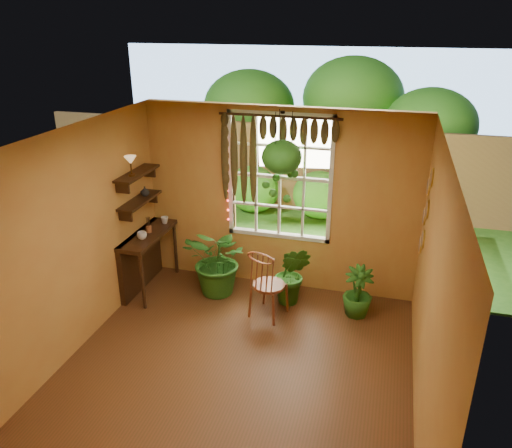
{
  "coord_description": "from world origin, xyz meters",
  "views": [
    {
      "loc": [
        1.5,
        -4.36,
        3.83
      ],
      "look_at": [
        -0.04,
        1.15,
        1.43
      ],
      "focal_mm": 35.0,
      "sensor_mm": 36.0,
      "label": 1
    }
  ],
  "objects": [
    {
      "name": "wall_left",
      "position": [
        -2.0,
        0.0,
        1.35
      ],
      "size": [
        0.0,
        4.5,
        4.5
      ],
      "primitive_type": "plane",
      "rotation": [
        1.57,
        0.0,
        1.57
      ],
      "color": "#B88A3F",
      "rests_on": "floor"
    },
    {
      "name": "window",
      "position": [
        0.0,
        2.28,
        1.7
      ],
      "size": [
        1.52,
        0.1,
        1.86
      ],
      "color": "silver",
      "rests_on": "wall_back"
    },
    {
      "name": "cup_a",
      "position": [
        -1.78,
        1.4,
        0.95
      ],
      "size": [
        0.16,
        0.16,
        0.11
      ],
      "primitive_type": "imported",
      "rotation": [
        0.0,
        0.0,
        0.16
      ],
      "color": "silver",
      "rests_on": "counter_ledge"
    },
    {
      "name": "windsor_chair",
      "position": [
        0.07,
        1.33,
        0.34
      ],
      "size": [
        0.55,
        0.56,
        1.17
      ],
      "rotation": [
        0.0,
        0.0,
        -0.29
      ],
      "color": "brown",
      "rests_on": "floor"
    },
    {
      "name": "backyard",
      "position": [
        0.24,
        6.87,
        1.28
      ],
      "size": [
        14.0,
        10.0,
        12.0
      ],
      "color": "#255C1A",
      "rests_on": "ground"
    },
    {
      "name": "potted_plant_mid",
      "position": [
        0.33,
        1.74,
        0.46
      ],
      "size": [
        0.56,
        0.47,
        0.92
      ],
      "primitive_type": "imported",
      "rotation": [
        0.0,
        0.0,
        -0.14
      ],
      "color": "#174712",
      "rests_on": "floor"
    },
    {
      "name": "shelf_lower",
      "position": [
        -1.88,
        1.6,
        1.4
      ],
      "size": [
        0.25,
        0.9,
        0.04
      ],
      "primitive_type": "cube",
      "color": "#321E0D",
      "rests_on": "wall_left"
    },
    {
      "name": "floor",
      "position": [
        0.0,
        0.0,
        0.0
      ],
      "size": [
        4.5,
        4.5,
        0.0
      ],
      "primitive_type": "plane",
      "color": "#552E18",
      "rests_on": "ground"
    },
    {
      "name": "valance_vine",
      "position": [
        -0.08,
        2.16,
        2.28
      ],
      "size": [
        1.7,
        0.12,
        1.1
      ],
      "color": "#321E0D",
      "rests_on": "window"
    },
    {
      "name": "shelf_vase",
      "position": [
        -1.87,
        1.76,
        1.49
      ],
      "size": [
        0.17,
        0.17,
        0.14
      ],
      "primitive_type": "imported",
      "rotation": [
        0.0,
        0.0,
        -0.32
      ],
      "color": "#B2AD99",
      "rests_on": "shelf_lower"
    },
    {
      "name": "cup_b",
      "position": [
        -1.72,
        2.01,
        0.95
      ],
      "size": [
        0.15,
        0.15,
        0.1
      ],
      "primitive_type": "imported",
      "rotation": [
        0.0,
        0.0,
        0.39
      ],
      "color": "beige",
      "rests_on": "counter_ledge"
    },
    {
      "name": "wall_back",
      "position": [
        0.0,
        2.25,
        1.35
      ],
      "size": [
        4.0,
        0.0,
        4.0
      ],
      "primitive_type": "plane",
      "rotation": [
        1.57,
        0.0,
        0.0
      ],
      "color": "#B88A3F",
      "rests_on": "floor"
    },
    {
      "name": "brush_jar",
      "position": [
        -1.8,
        1.64,
        1.02
      ],
      "size": [
        0.08,
        0.08,
        0.3
      ],
      "color": "brown",
      "rests_on": "counter_ledge"
    },
    {
      "name": "wall_right",
      "position": [
        2.0,
        0.0,
        1.35
      ],
      "size": [
        0.0,
        4.5,
        4.5
      ],
      "primitive_type": "plane",
      "rotation": [
        1.57,
        0.0,
        -1.57
      ],
      "color": "#B88A3F",
      "rests_on": "floor"
    },
    {
      "name": "wall_plates",
      "position": [
        1.98,
        1.79,
        1.55
      ],
      "size": [
        0.04,
        0.32,
        1.1
      ],
      "primitive_type": null,
      "color": "#F1DFC5",
      "rests_on": "wall_right"
    },
    {
      "name": "tiffany_lamp",
      "position": [
        -1.86,
        1.42,
        2.02
      ],
      "size": [
        0.16,
        0.16,
        0.27
      ],
      "color": "#553618",
      "rests_on": "shelf_upper"
    },
    {
      "name": "ceiling",
      "position": [
        0.0,
        0.0,
        2.7
      ],
      "size": [
        4.5,
        4.5,
        0.0
      ],
      "primitive_type": "plane",
      "rotation": [
        3.14,
        0.0,
        0.0
      ],
      "color": "white",
      "rests_on": "wall_back"
    },
    {
      "name": "potted_plant_right",
      "position": [
        1.25,
        1.68,
        0.36
      ],
      "size": [
        0.5,
        0.5,
        0.72
      ],
      "primitive_type": "imported",
      "rotation": [
        0.0,
        0.0,
        0.28
      ],
      "color": "#174712",
      "rests_on": "floor"
    },
    {
      "name": "counter_ledge",
      "position": [
        -1.91,
        1.6,
        0.55
      ],
      "size": [
        0.4,
        1.2,
        0.9
      ],
      "color": "#321E0D",
      "rests_on": "floor"
    },
    {
      "name": "hanging_basket",
      "position": [
        0.1,
        1.93,
        2.02
      ],
      "size": [
        0.54,
        0.54,
        1.21
      ],
      "color": "black",
      "rests_on": "ceiling"
    },
    {
      "name": "string_lights",
      "position": [
        -0.76,
        2.19,
        1.75
      ],
      "size": [
        0.03,
        0.03,
        1.54
      ],
      "primitive_type": null,
      "color": "#FF2633",
      "rests_on": "window"
    },
    {
      "name": "potted_plant_left",
      "position": [
        -0.74,
        1.73,
        0.54
      ],
      "size": [
        1.19,
        1.1,
        1.08
      ],
      "primitive_type": "imported",
      "rotation": [
        0.0,
        0.0,
        -0.32
      ],
      "color": "#174712",
      "rests_on": "floor"
    },
    {
      "name": "shelf_upper",
      "position": [
        -1.88,
        1.6,
        1.8
      ],
      "size": [
        0.25,
        0.9,
        0.04
      ],
      "primitive_type": "cube",
      "color": "#321E0D",
      "rests_on": "wall_left"
    }
  ]
}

